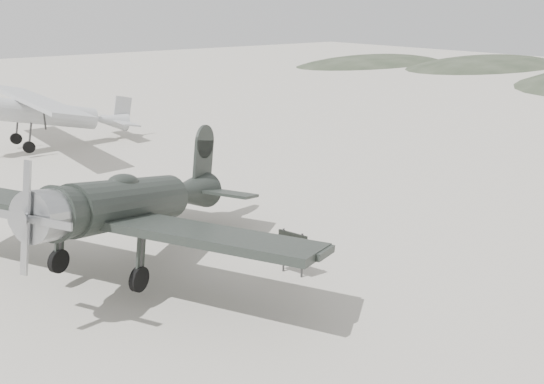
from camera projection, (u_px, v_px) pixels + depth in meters
The scene contains 6 objects.
ground at pixel (254, 251), 17.56m from camera, with size 160.00×160.00×0.00m, color #A29D90.
hill_east_north at pixel (487, 66), 73.11m from camera, with size 36.00×18.00×6.00m, color #293224.
hill_northeast at pixel (372, 63), 76.30m from camera, with size 32.00×16.00×5.20m, color #293224.
lowwing_monoplane at pixel (135, 203), 15.86m from camera, with size 9.82×11.75×4.01m.
highwing_monoplane at pixel (49, 109), 29.67m from camera, with size 8.94×12.54×3.58m.
sign_board at pixel (293, 249), 15.78m from camera, with size 0.36×0.95×1.41m.
Camera 1 is at (-9.27, -12.97, 7.66)m, focal length 35.00 mm.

